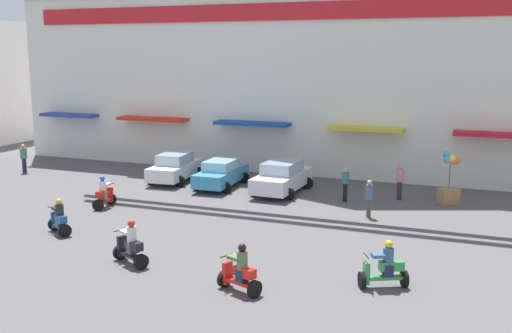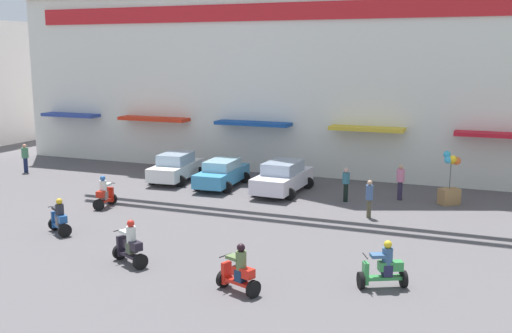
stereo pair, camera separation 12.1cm
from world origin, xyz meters
The scene contains 15 objects.
ground_plane centered at (0.00, 13.00, 0.00)m, with size 128.00×128.00×0.00m, color #555153.
colonial_building centered at (0.00, 36.17, 9.05)m, with size 39.37×16.91×20.35m.
parked_car_0 centered at (-6.45, 26.04, 0.78)m, with size 2.50×4.28×1.56m.
parked_car_1 centered at (-3.46, 25.62, 0.74)m, with size 2.33×4.29×1.45m.
parked_car_2 centered at (-0.04, 25.55, 0.80)m, with size 2.48×4.54×1.60m.
scooter_rider_1 centered at (6.98, 14.75, 0.62)m, with size 1.54×1.13×1.49m.
scooter_rider_3 centered at (-6.62, 19.70, 0.63)m, with size 0.66×1.39×1.51m.
scooter_rider_4 centered at (-1.27, 13.66, 0.65)m, with size 1.55×1.11×1.57m.
scooter_rider_6 centered at (-5.81, 15.62, 0.60)m, with size 1.38×1.13×1.45m.
scooter_rider_9 centered at (3.07, 12.80, 0.63)m, with size 1.47×0.96×1.53m.
pedestrian_0 centered at (-15.95, 24.88, 0.96)m, with size 0.52×0.52×1.70m.
pedestrian_1 centered at (4.98, 22.48, 0.95)m, with size 0.40×0.40×1.65m.
pedestrian_2 centered at (5.72, 26.23, 0.99)m, with size 0.39×0.39×1.74m.
pedestrian_3 centered at (3.38, 24.90, 0.94)m, with size 0.37×0.37×1.64m.
balloon_vendor_cart centered at (8.00, 26.20, 1.11)m, with size 1.07×1.04×2.53m.
Camera 2 is at (9.86, -2.76, 7.01)m, focal length 42.48 mm.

